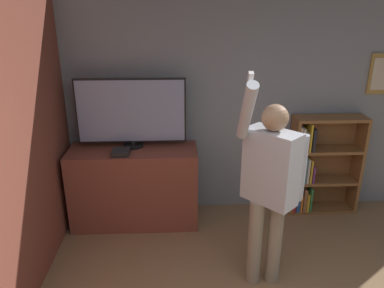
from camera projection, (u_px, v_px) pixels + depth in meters
The scene contains 7 objects.
wall_back at pixel (241, 102), 4.38m from camera, with size 6.04×0.09×2.70m.
wall_side_brick at pixel (12, 151), 2.93m from camera, with size 0.06×4.45×2.70m.
tv_ledge at pixel (135, 186), 4.31m from camera, with size 1.43×0.54×0.91m.
television at pixel (131, 112), 4.08m from camera, with size 1.20×0.22×0.78m.
game_console at pixel (121, 152), 4.01m from camera, with size 0.19×0.20×0.05m.
bookshelf at pixel (317, 167), 4.52m from camera, with size 0.84×0.28×1.21m.
person at pixel (270, 181), 3.14m from camera, with size 0.59×0.56×2.00m.
Camera 1 is at (-0.75, -1.35, 2.45)m, focal length 35.00 mm.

